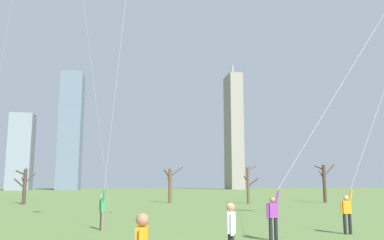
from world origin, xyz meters
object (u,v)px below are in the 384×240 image
object	(u,v)px
bare_tree_right_of_center	(170,184)
kite_flyer_midfield_center_yellow	(109,152)
kite_flyer_foreground_left_blue	(373,130)
kite_flyer_foreground_right_pink	(308,154)
bystander_strolling_midfield	(231,231)
bare_tree_far_right_edge	(325,182)
bare_tree_left_of_center	(24,185)
bare_tree_center	(249,184)

from	to	relation	value
bare_tree_right_of_center	kite_flyer_midfield_center_yellow	bearing A→B (deg)	-102.54
kite_flyer_foreground_left_blue	kite_flyer_foreground_right_pink	bearing A→B (deg)	-159.79
bystander_strolling_midfield	bare_tree_far_right_edge	world-z (taller)	bare_tree_far_right_edge
bystander_strolling_midfield	bare_tree_right_of_center	size ratio (longest dim) A/B	0.40
bare_tree_right_of_center	bare_tree_left_of_center	bearing A→B (deg)	-176.23
kite_flyer_foreground_left_blue	bare_tree_left_of_center	distance (m)	35.79
kite_flyer_midfield_center_yellow	bare_tree_left_of_center	bearing A→B (deg)	109.41
kite_flyer_foreground_left_blue	bystander_strolling_midfield	world-z (taller)	kite_flyer_foreground_left_blue
bystander_strolling_midfield	bare_tree_center	world-z (taller)	bare_tree_center
kite_flyer_midfield_center_yellow	bare_tree_right_of_center	size ratio (longest dim) A/B	4.59
kite_flyer_foreground_left_blue	bare_tree_right_of_center	bearing A→B (deg)	100.58
bare_tree_far_right_edge	bare_tree_left_of_center	world-z (taller)	bare_tree_far_right_edge
kite_flyer_midfield_center_yellow	bare_tree_right_of_center	xyz separation A→B (m)	(6.13, 27.57, -1.42)
bare_tree_far_right_edge	bare_tree_center	bearing A→B (deg)	-172.06
kite_flyer_foreground_left_blue	bystander_strolling_midfield	size ratio (longest dim) A/B	9.28
kite_flyer_foreground_right_pink	bystander_strolling_midfield	size ratio (longest dim) A/B	10.18
bare_tree_far_right_edge	bare_tree_left_of_center	xyz separation A→B (m)	(-33.15, 1.48, -0.31)
bare_tree_right_of_center	bare_tree_left_of_center	size ratio (longest dim) A/B	1.06
bare_tree_far_right_edge	bare_tree_center	world-z (taller)	bare_tree_far_right_edge
bare_tree_right_of_center	bare_tree_center	xyz separation A→B (m)	(8.08, -3.84, -0.01)
kite_flyer_foreground_right_pink	bare_tree_right_of_center	distance (m)	31.36
kite_flyer_foreground_right_pink	bare_tree_center	xyz separation A→B (m)	(6.42, 27.46, -1.14)
kite_flyer_foreground_right_pink	kite_flyer_foreground_left_blue	bearing A→B (deg)	20.21
bare_tree_center	bare_tree_left_of_center	size ratio (longest dim) A/B	1.09
kite_flyer_foreground_left_blue	bystander_strolling_midfield	bearing A→B (deg)	-144.69
kite_flyer_midfield_center_yellow	bare_tree_left_of_center	distance (m)	28.19
kite_flyer_foreground_left_blue	bare_tree_left_of_center	bearing A→B (deg)	126.15
kite_flyer_midfield_center_yellow	bare_tree_left_of_center	xyz separation A→B (m)	(-9.35, 26.55, -1.51)
kite_flyer_foreground_left_blue	bare_tree_center	xyz separation A→B (m)	(2.51, 26.02, -2.37)
bare_tree_right_of_center	bare_tree_left_of_center	xyz separation A→B (m)	(-15.49, -1.02, -0.09)
kite_flyer_foreground_left_blue	bare_tree_right_of_center	distance (m)	30.46
bare_tree_center	bare_tree_left_of_center	distance (m)	23.74
bare_tree_far_right_edge	bare_tree_center	xyz separation A→B (m)	(-9.58, -1.34, -0.22)
bystander_strolling_midfield	bare_tree_left_of_center	bearing A→B (deg)	110.16
kite_flyer_foreground_left_blue	bare_tree_far_right_edge	world-z (taller)	kite_flyer_foreground_left_blue
bare_tree_right_of_center	bare_tree_far_right_edge	bearing A→B (deg)	-8.06
kite_flyer_foreground_right_pink	kite_flyer_foreground_left_blue	world-z (taller)	kite_flyer_foreground_right_pink
kite_flyer_foreground_left_blue	kite_flyer_midfield_center_yellow	bearing A→B (deg)	168.96
kite_flyer_midfield_center_yellow	bare_tree_right_of_center	bearing A→B (deg)	77.46
kite_flyer_foreground_right_pink	kite_flyer_midfield_center_yellow	world-z (taller)	kite_flyer_midfield_center_yellow
kite_flyer_foreground_left_blue	kite_flyer_midfield_center_yellow	size ratio (longest dim) A/B	0.81
kite_flyer_foreground_right_pink	kite_flyer_foreground_left_blue	size ratio (longest dim) A/B	1.10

